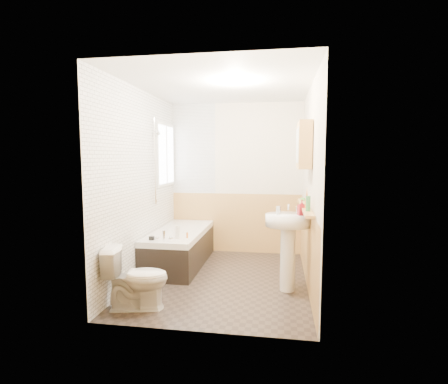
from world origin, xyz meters
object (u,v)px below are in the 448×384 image
at_px(pine_shelf, 305,207).
at_px(toilet, 137,278).
at_px(bathtub, 180,246).
at_px(sink, 288,236).
at_px(medicine_cabinet, 304,145).

bearing_deg(pine_shelf, toilet, -154.50).
bearing_deg(bathtub, sink, -26.44).
xyz_separation_m(sink, pine_shelf, (0.20, 0.10, 0.34)).
relative_size(sink, pine_shelf, 0.72).
bearing_deg(medicine_cabinet, toilet, -151.97).
bearing_deg(bathtub, pine_shelf, -21.15).
xyz_separation_m(sink, medicine_cabinet, (0.17, 0.18, 1.09)).
bearing_deg(sink, toilet, -151.23).
distance_m(bathtub, toilet, 1.54).
bearing_deg(bathtub, toilet, -91.11).
height_order(sink, pine_shelf, sink).
height_order(toilet, sink, sink).
distance_m(toilet, sink, 1.80).
relative_size(bathtub, toilet, 2.47).
distance_m(bathtub, sink, 1.80).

